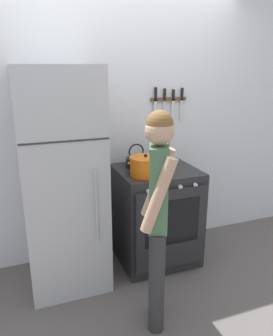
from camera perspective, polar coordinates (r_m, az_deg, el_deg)
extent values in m
plane|color=#5B5654|center=(3.59, -3.43, -13.41)|extent=(14.00, 14.00, 0.00)
cube|color=silver|center=(3.17, -4.00, 7.12)|extent=(10.00, 0.06, 2.55)
cube|color=#B7BABF|center=(2.79, -12.84, -2.18)|extent=(0.64, 0.70, 1.85)
cube|color=#2D2D2D|center=(2.35, -12.28, 4.54)|extent=(0.63, 0.01, 0.01)
cylinder|color=#B2B5BA|center=(2.53, -6.99, -6.63)|extent=(0.02, 0.02, 0.59)
cube|color=#232326|center=(3.20, 3.36, -8.10)|extent=(0.73, 0.65, 0.92)
cube|color=black|center=(3.03, 3.51, -0.35)|extent=(0.71, 0.64, 0.02)
cube|color=black|center=(2.96, 5.71, -10.56)|extent=(0.63, 0.05, 0.70)
cylinder|color=black|center=(2.86, 1.56, -1.30)|extent=(0.21, 0.21, 0.01)
cylinder|color=black|center=(2.99, 7.38, -0.60)|extent=(0.21, 0.21, 0.01)
cylinder|color=black|center=(3.09, -0.24, 0.13)|extent=(0.21, 0.21, 0.01)
cylinder|color=black|center=(3.21, 5.24, 0.73)|extent=(0.21, 0.21, 0.01)
cylinder|color=silver|center=(2.68, 2.12, -4.10)|extent=(0.04, 0.02, 0.04)
cylinder|color=silver|center=(2.74, 4.94, -3.70)|extent=(0.04, 0.02, 0.04)
cylinder|color=silver|center=(2.80, 7.64, -3.31)|extent=(0.04, 0.02, 0.04)
cylinder|color=silver|center=(2.87, 10.21, -2.93)|extent=(0.04, 0.02, 0.04)
cube|color=#232326|center=(2.92, 6.11, -10.59)|extent=(0.67, 0.03, 0.74)
cube|color=black|center=(2.87, 6.34, -9.44)|extent=(0.51, 0.01, 0.42)
cylinder|color=orange|center=(2.83, 1.57, 0.17)|extent=(0.27, 0.27, 0.15)
cylinder|color=orange|center=(2.81, 1.58, 1.77)|extent=(0.28, 0.28, 0.02)
sphere|color=black|center=(2.81, 1.59, 2.19)|extent=(0.03, 0.03, 0.03)
cylinder|color=orange|center=(2.77, -1.21, 0.88)|extent=(0.03, 0.02, 0.02)
cylinder|color=orange|center=(2.88, 4.26, 1.44)|extent=(0.03, 0.02, 0.02)
cylinder|color=black|center=(3.08, -0.05, 1.01)|extent=(0.20, 0.20, 0.09)
cone|color=black|center=(3.06, -0.06, 2.03)|extent=(0.19, 0.19, 0.02)
sphere|color=black|center=(3.06, -0.06, 2.42)|extent=(0.02, 0.02, 0.02)
cone|color=black|center=(3.11, 1.56, 1.33)|extent=(0.11, 0.03, 0.09)
torus|color=black|center=(3.05, -0.06, 2.87)|extent=(0.15, 0.01, 0.15)
cylinder|color=#B7BABF|center=(3.20, 5.52, 2.10)|extent=(0.09, 0.09, 0.15)
cylinder|color=#9E7547|center=(3.18, 5.64, 2.99)|extent=(0.02, 0.05, 0.20)
cylinder|color=#232326|center=(3.20, 5.70, 3.39)|extent=(0.02, 0.03, 0.23)
cylinder|color=#B2B5BA|center=(3.18, 5.61, 3.43)|extent=(0.04, 0.04, 0.24)
cylinder|color=#2D2D30|center=(2.42, 3.53, -19.42)|extent=(0.11, 0.11, 0.77)
cylinder|color=#2D2D30|center=(2.54, 3.49, -17.37)|extent=(0.11, 0.11, 0.77)
cube|color=#47704C|center=(2.16, 3.83, -3.61)|extent=(0.20, 0.25, 0.58)
cylinder|color=tan|center=(2.05, 3.89, -4.80)|extent=(0.24, 0.16, 0.51)
cylinder|color=tan|center=(2.27, 3.78, -2.55)|extent=(0.24, 0.16, 0.51)
sphere|color=tan|center=(2.05, 4.05, 6.54)|extent=(0.19, 0.19, 0.19)
sphere|color=brown|center=(2.05, 4.07, 7.70)|extent=(0.17, 0.17, 0.17)
cube|color=brown|center=(3.30, 5.59, 11.86)|extent=(0.38, 0.02, 0.03)
cube|color=silver|center=(3.25, 3.30, 9.83)|extent=(0.03, 0.00, 0.22)
cube|color=black|center=(3.23, 3.36, 12.83)|extent=(0.02, 0.02, 0.12)
cube|color=silver|center=(3.28, 4.85, 10.24)|extent=(0.02, 0.00, 0.18)
cube|color=black|center=(3.27, 4.93, 12.74)|extent=(0.02, 0.02, 0.10)
cube|color=silver|center=(3.33, 6.35, 10.03)|extent=(0.03, 0.00, 0.21)
cube|color=black|center=(3.31, 6.45, 12.65)|extent=(0.02, 0.02, 0.09)
cube|color=silver|center=(3.37, 7.82, 10.08)|extent=(0.03, 0.00, 0.21)
cube|color=black|center=(3.35, 7.94, 12.76)|extent=(0.02, 0.02, 0.11)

